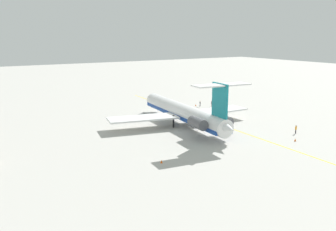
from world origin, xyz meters
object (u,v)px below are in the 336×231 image
Objects in this scene: ground_crew_near_nose at (200,103)px; safety_cone_nose at (161,161)px; ground_crew_near_tail at (296,128)px; safety_cone_wingtip at (196,105)px; main_jetliner at (185,113)px; safety_cone_tail at (295,140)px; ground_crew_portside at (212,103)px.

safety_cone_nose is (-35.05, 33.84, -0.78)m from ground_crew_near_nose.
ground_crew_near_tail is 3.28× the size of safety_cone_wingtip.
ground_crew_near_tail reaches higher than safety_cone_nose.
ground_crew_near_tail reaches higher than safety_cone_wingtip.
main_jetliner is 71.69× the size of safety_cone_nose.
main_jetliner reaches higher than ground_crew_near_nose.
main_jetliner reaches higher than safety_cone_wingtip.
safety_cone_wingtip is at bearing 81.97° from ground_crew_near_nose.
main_jetliner reaches higher than ground_crew_near_tail.
ground_crew_near_tail is (-34.38, 0.46, 0.09)m from ground_crew_near_nose.
ground_crew_near_nose is at bearing -43.99° from safety_cone_nose.
ground_crew_near_tail is 33.40m from safety_cone_nose.
ground_crew_near_tail is at bearing -180.00° from safety_cone_wingtip.
safety_cone_nose is at bearing 83.86° from safety_cone_tail.
safety_cone_nose is (-33.49, 36.91, -0.77)m from ground_crew_portside.
safety_cone_tail is (-38.14, 5.16, -0.78)m from ground_crew_near_nose.
safety_cone_nose is at bearing 143.19° from main_jetliner.
ground_crew_near_tail is 3.28× the size of safety_cone_tail.
safety_cone_tail is at bearing -145.63° from main_jetliner.
main_jetliner is 24.54m from safety_cone_tail.
main_jetliner is 71.69× the size of safety_cone_wingtip.
ground_crew_portside reaches higher than safety_cone_tail.
safety_cone_wingtip is (18.09, -16.19, -2.86)m from main_jetliner.
ground_crew_portside is at bearing 176.63° from ground_crew_near_tail.
ground_crew_near_nose is 34.38m from ground_crew_near_tail.
ground_crew_near_nose reaches higher than safety_cone_wingtip.
main_jetliner is 71.69× the size of safety_cone_tail.
main_jetliner reaches higher than safety_cone_nose.
ground_crew_near_tail is at bearing -51.31° from safety_cone_tail.
safety_cone_tail is (-21.49, -11.50, -2.86)m from main_jetliner.
ground_crew_near_nose reaches higher than safety_cone_nose.
safety_cone_wingtip is at bearing -177.24° from ground_crew_near_tail.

